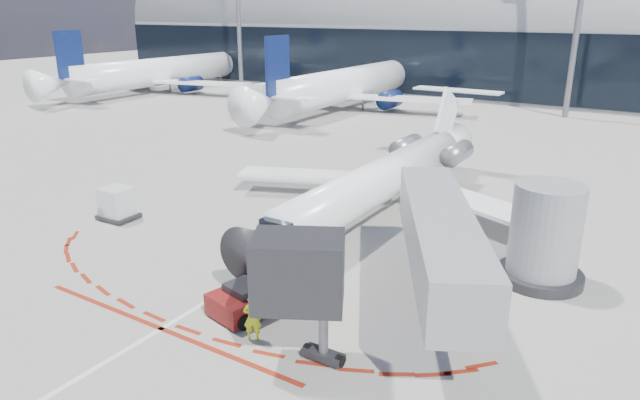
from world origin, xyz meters
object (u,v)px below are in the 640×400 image
Objects in this scene: pushback_tug at (250,298)px; uld_container at (117,204)px; regional_jet at (388,176)px; ramp_worker at (252,318)px.

uld_container is (-14.01, 4.53, 0.40)m from pushback_tug.
uld_container is (-13.28, -10.37, -1.28)m from regional_jet.
pushback_tug is at bearing -19.59° from uld_container.
ramp_worker reaches higher than pushback_tug.
pushback_tug is 2.30m from ramp_worker.
uld_container is at bearing 175.06° from pushback_tug.
uld_container is at bearing -51.41° from ramp_worker.
ramp_worker is 16.73m from uld_container.
pushback_tug is 2.80× the size of ramp_worker.
pushback_tug is 2.43× the size of uld_container.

